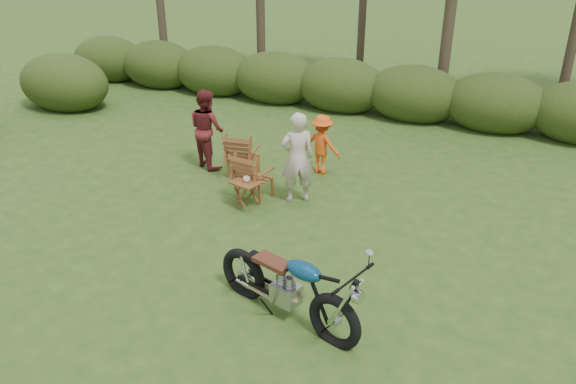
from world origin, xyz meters
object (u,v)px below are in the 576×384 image
at_px(motorcycle, 286,316).
at_px(child, 321,172).
at_px(lawn_chair_right, 255,197).
at_px(adult_b, 209,165).
at_px(lawn_chair_left, 244,175).
at_px(cup, 247,179).
at_px(adult_a, 297,200).
at_px(side_table, 246,195).

bearing_deg(motorcycle, child, 122.20).
bearing_deg(motorcycle, lawn_chair_right, 140.35).
xyz_separation_m(lawn_chair_right, adult_b, (-1.59, 0.96, 0.00)).
bearing_deg(lawn_chair_left, motorcycle, 115.19).
height_order(motorcycle, child, motorcycle).
bearing_deg(lawn_chair_right, cup, 107.12).
relative_size(lawn_chair_right, child, 0.74).
bearing_deg(lawn_chair_right, adult_a, -158.52).
bearing_deg(adult_a, side_table, 6.22).
relative_size(motorcycle, lawn_chair_right, 2.37).
bearing_deg(adult_a, lawn_chair_right, -22.19).
relative_size(side_table, adult_b, 0.32).
bearing_deg(cup, adult_b, 139.86).
bearing_deg(side_table, lawn_chair_right, 97.72).
xyz_separation_m(side_table, cup, (0.02, 0.01, 0.31)).
bearing_deg(lawn_chair_right, child, -106.97).
bearing_deg(adult_b, lawn_chair_left, -161.89).
bearing_deg(lawn_chair_right, adult_b, -23.69).
distance_m(motorcycle, adult_b, 5.32).
height_order(side_table, child, child).
bearing_deg(motorcycle, adult_b, 148.89).
relative_size(lawn_chair_right, side_table, 1.77).
xyz_separation_m(lawn_chair_left, side_table, (0.75, -1.28, 0.26)).
xyz_separation_m(lawn_chair_left, cup, (0.76, -1.27, 0.57)).
relative_size(side_table, child, 0.42).
bearing_deg(cup, lawn_chair_right, 99.81).
height_order(lawn_chair_right, cup, cup).
relative_size(lawn_chair_left, child, 0.76).
bearing_deg(lawn_chair_left, side_table, 110.27).
relative_size(motorcycle, adult_b, 1.32).
bearing_deg(cup, side_table, -161.71).
relative_size(cup, child, 0.10).
xyz_separation_m(motorcycle, side_table, (-1.93, 2.52, 0.26)).
height_order(cup, adult_b, adult_b).
bearing_deg(child, cup, 81.59).
height_order(lawn_chair_left, child, child).
distance_m(motorcycle, adult_a, 3.39).
bearing_deg(cup, motorcycle, -52.79).
distance_m(lawn_chair_right, side_table, 0.53).
height_order(motorcycle, side_table, motorcycle).
relative_size(lawn_chair_left, side_table, 1.79).
relative_size(motorcycle, side_table, 4.19).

